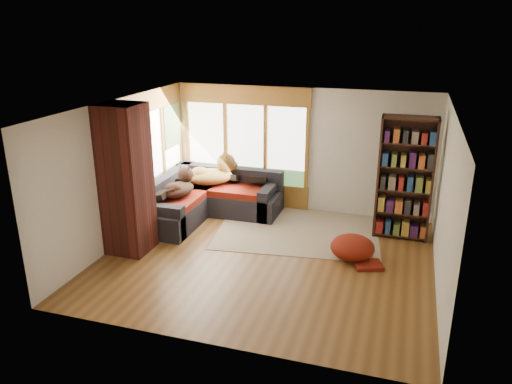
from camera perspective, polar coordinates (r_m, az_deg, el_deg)
The scene contains 17 objects.
floor at distance 8.64m, azimuth 1.20°, elevation -7.61°, with size 5.50×5.50×0.00m, color brown.
ceiling at distance 7.82m, azimuth 1.33°, elevation 9.65°, with size 5.50×5.50×0.00m, color white.
wall_back at distance 10.46m, azimuth 5.08°, elevation 4.76°, with size 5.50×0.04×2.60m, color silver.
wall_front at distance 5.95m, azimuth -5.48°, elevation -6.79°, with size 5.50×0.04×2.60m, color silver.
wall_left at distance 9.24m, azimuth -15.36°, elevation 2.18°, with size 0.04×5.00×2.60m, color silver.
wall_right at distance 7.88m, azimuth 20.86°, elevation -1.36°, with size 0.04×5.00×2.60m, color silver.
windows_back at distance 10.73m, azimuth -1.24°, elevation 5.48°, with size 2.82×0.10×1.90m.
windows_left at distance 10.20m, azimuth -11.69°, elevation 4.35°, with size 0.10×2.62×1.90m.
roller_blind at distance 10.81m, azimuth -9.59°, elevation 7.49°, with size 0.03×0.72×0.90m, color #5F854D.
brick_chimney at distance 8.78m, azimuth -14.63°, elevation 1.36°, with size 0.70×0.70×2.60m, color #471914.
sectional_sofa at distance 10.61m, azimuth -6.39°, elevation -0.72°, with size 2.20×2.20×0.80m.
area_rug at distance 9.77m, azimuth 4.83°, elevation -4.34°, with size 3.05×2.33×0.01m, color beige.
bookshelf at distance 9.44m, azimuth 16.65°, elevation 1.44°, with size 0.98×0.33×2.29m.
pouf at distance 8.72m, azimuth 10.97°, elevation -6.16°, with size 0.75×0.75×0.41m, color maroon.
dog_tan at distance 10.52m, azimuth -4.83°, elevation 2.13°, with size 1.15×1.03×0.56m.
dog_brindle at distance 9.95m, azimuth -8.67°, elevation 0.62°, with size 0.60×0.88×0.46m.
throw_pillows at distance 10.58m, azimuth -5.98°, elevation 1.76°, with size 1.98×1.68×0.45m.
Camera 1 is at (2.12, -7.41, 3.90)m, focal length 35.00 mm.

